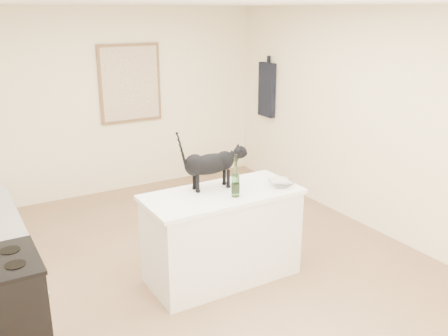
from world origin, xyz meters
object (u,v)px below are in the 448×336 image
wine_bottle (236,178)px  glass_bowl (281,183)px  stove (0,322)px  black_cat (210,167)px

wine_bottle → glass_bowl: 0.54m
stove → wine_bottle: bearing=6.8°
wine_bottle → glass_bowl: wine_bottle is taller
black_cat → stove: bearing=-158.3°
stove → wine_bottle: wine_bottle is taller
stove → wine_bottle: (2.10, 0.25, 0.63)m
black_cat → glass_bowl: 0.72m
stove → glass_bowl: (2.63, 0.25, 0.48)m
black_cat → glass_bowl: (0.62, -0.30, -0.19)m
wine_bottle → glass_bowl: size_ratio=1.42×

